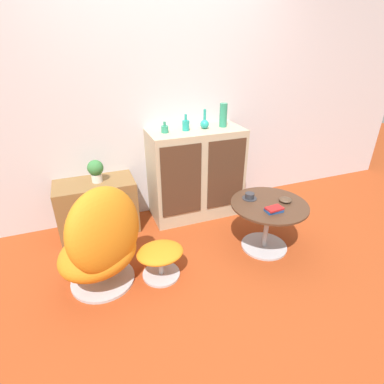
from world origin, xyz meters
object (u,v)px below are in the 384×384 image
at_px(potted_plant, 96,170).
at_px(bowl, 285,200).
at_px(coffee_table, 268,218).
at_px(ottoman, 160,256).
at_px(teacup, 250,196).
at_px(vase_inner_left, 186,125).
at_px(sideboard, 196,173).
at_px(vase_inner_right, 205,123).
at_px(vase_leftmost, 165,129).
at_px(vase_rightmost, 223,115).
at_px(egg_chair, 102,243).
at_px(book_stack, 274,210).
at_px(tv_console, 98,207).

bearing_deg(potted_plant, bowl, -29.99).
xyz_separation_m(coffee_table, bowl, (0.15, -0.02, 0.17)).
bearing_deg(ottoman, teacup, 10.49).
bearing_deg(vase_inner_left, teacup, -62.47).
relative_size(sideboard, vase_inner_right, 5.05).
relative_size(vase_inner_right, bowl, 1.71).
distance_m(vase_leftmost, vase_rightmost, 0.63).
height_order(sideboard, vase_inner_left, vase_inner_left).
bearing_deg(vase_rightmost, coffee_table, -85.33).
bearing_deg(vase_rightmost, egg_chair, -149.83).
bearing_deg(sideboard, bowl, -58.71).
bearing_deg(vase_inner_left, vase_rightmost, 0.00).
bearing_deg(teacup, vase_inner_right, 102.94).
distance_m(vase_rightmost, bowl, 1.06).
xyz_separation_m(vase_inner_left, vase_inner_right, (0.20, 0.00, -0.00)).
xyz_separation_m(vase_inner_left, book_stack, (0.43, -0.97, -0.52)).
xyz_separation_m(vase_rightmost, teacup, (-0.05, -0.69, -0.59)).
relative_size(sideboard, vase_leftmost, 9.15).
distance_m(potted_plant, teacup, 1.46).
bearing_deg(potted_plant, vase_inner_left, -1.66).
relative_size(sideboard, egg_chair, 1.11).
bearing_deg(ottoman, vase_inner_right, 49.14).
bearing_deg(bowl, vase_rightmost, 104.43).
bearing_deg(book_stack, bowl, 29.72).
height_order(vase_leftmost, bowl, vase_leftmost).
height_order(ottoman, coffee_table, coffee_table).
bearing_deg(coffee_table, ottoman, -178.90).
xyz_separation_m(coffee_table, vase_leftmost, (-0.69, 0.84, 0.68)).
xyz_separation_m(vase_inner_right, teacup, (0.16, -0.69, -0.52)).
height_order(sideboard, teacup, sideboard).
distance_m(tv_console, ottoman, 0.97).
bearing_deg(sideboard, vase_leftmost, 179.32).
distance_m(vase_rightmost, book_stack, 1.13).
relative_size(vase_leftmost, potted_plant, 0.49).
bearing_deg(tv_console, book_stack, -36.04).
distance_m(egg_chair, vase_inner_left, 1.39).
bearing_deg(potted_plant, egg_chair, -94.46).
distance_m(potted_plant, book_stack, 1.67).
relative_size(ottoman, bowl, 3.39).
bearing_deg(egg_chair, bowl, -2.09).
distance_m(vase_inner_left, bowl, 1.18).
bearing_deg(vase_inner_left, sideboard, -2.03).
height_order(vase_inner_right, bowl, vase_inner_right).
relative_size(egg_chair, book_stack, 5.87).
bearing_deg(vase_inner_right, ottoman, -130.86).
xyz_separation_m(vase_rightmost, book_stack, (0.02, -0.97, -0.59)).
distance_m(coffee_table, vase_rightmost, 1.13).
distance_m(tv_console, bowl, 1.81).
relative_size(egg_chair, vase_rightmost, 3.68).
height_order(vase_rightmost, bowl, vase_rightmost).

